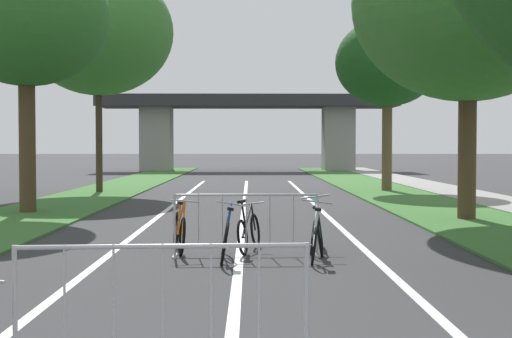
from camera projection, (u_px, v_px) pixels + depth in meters
grass_verge_left at (98, 194)px, 26.39m from camera, size 3.07×59.43×0.05m
grass_verge_right at (392, 194)px, 26.49m from camera, size 3.07×59.43×0.05m
sidewalk_path_right at (462, 193)px, 26.51m from camera, size 2.19×59.43×0.08m
lane_stripe_center at (244, 213)px, 19.32m from camera, size 0.14×34.38×0.01m
lane_stripe_right_lane at (324, 213)px, 19.34m from camera, size 0.14×34.38×0.01m
lane_stripe_left_lane at (163, 213)px, 19.31m from camera, size 0.14×34.38×0.01m
overpass_bridge at (247, 116)px, 51.10m from camera, size 21.46×4.28×5.46m
tree_left_maple_mid at (26, 17)px, 18.92m from camera, size 4.47×4.47×7.25m
tree_left_cypress_far at (98, 32)px, 27.06m from camera, size 5.77×5.77×8.69m
tree_right_pine_near at (469, 3)px, 17.19m from camera, size 5.71×5.71×7.78m
tree_right_pine_far at (387, 63)px, 28.02m from camera, size 4.16×4.16×6.94m
crowd_barrier_nearest at (163, 308)px, 5.76m from camera, size 2.46×0.57×1.05m
crowd_barrier_second at (246, 225)px, 11.71m from camera, size 2.45×0.52×1.05m
bicycle_blue_0 at (226, 237)px, 11.30m from camera, size 0.49×1.70×0.93m
bicycle_black_1 at (249, 231)px, 12.31m from camera, size 0.51×1.62×0.92m
bicycle_orange_2 at (179, 231)px, 12.26m from camera, size 0.62×1.73×0.96m
bicycle_teal_3 at (319, 232)px, 12.14m from camera, size 0.53×1.63×0.99m
bicycle_white_5 at (314, 238)px, 11.35m from camera, size 0.51×1.63×0.95m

